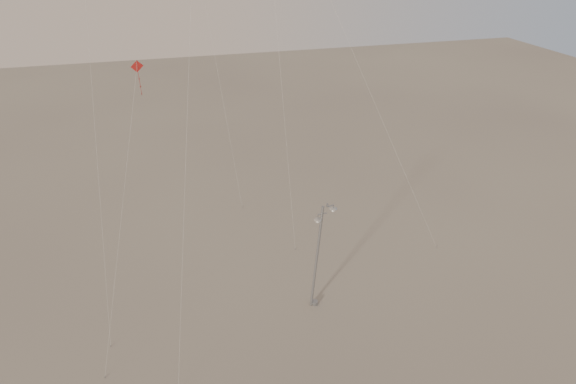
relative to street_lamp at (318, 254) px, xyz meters
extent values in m
plane|color=gray|center=(-3.34, -2.32, -4.48)|extent=(160.00, 160.00, 0.00)
cylinder|color=gray|center=(-0.13, -0.02, -4.33)|extent=(0.44, 0.44, 0.30)
cylinder|color=gray|center=(-0.13, -0.02, -0.35)|extent=(0.75, 0.18, 8.26)
cylinder|color=gray|center=(0.44, -0.02, 3.83)|extent=(0.14, 0.14, 0.18)
cylinder|color=gray|center=(0.68, 0.06, 3.68)|extent=(0.50, 0.23, 0.07)
cylinder|color=gray|center=(0.92, 0.14, 3.53)|extent=(0.06, 0.06, 0.30)
ellipsoid|color=#A8A8A4|center=(0.92, 0.14, 3.38)|extent=(0.52, 0.52, 0.18)
cylinder|color=gray|center=(0.14, -0.02, 3.23)|extent=(0.60, 0.08, 0.07)
cylinder|color=gray|center=(-0.16, -0.03, 3.03)|extent=(0.06, 0.06, 0.40)
ellipsoid|color=#A8A8A4|center=(-0.16, -0.03, 2.83)|extent=(0.52, 0.52, 0.18)
cylinder|color=beige|center=(-12.71, 7.83, 12.29)|extent=(2.71, 16.17, 33.45)
cylinder|color=gray|center=(-14.06, -0.24, -4.43)|extent=(0.06, 0.06, 0.10)
cylinder|color=beige|center=(-7.38, 3.19, 9.64)|extent=(5.28, 15.81, 28.15)
cylinder|color=gray|center=(0.25, 6.55, -4.43)|extent=(0.06, 0.06, 0.10)
cube|color=maroon|center=(-9.97, 6.48, 11.61)|extent=(0.78, 0.21, 0.78)
cylinder|color=maroon|center=(-9.98, 6.63, 10.50)|extent=(0.03, 0.24, 1.53)
cylinder|color=beige|center=(-12.10, 1.93, 3.59)|extent=(4.27, 9.12, 16.05)
cylinder|color=gray|center=(-14.22, -2.62, -4.43)|extent=(0.06, 0.06, 0.10)
cylinder|color=beige|center=(7.10, 7.77, 6.89)|extent=(9.69, 8.09, 22.66)
cylinder|color=gray|center=(11.94, 3.73, -4.43)|extent=(0.06, 0.06, 0.10)
cylinder|color=beige|center=(-4.35, 15.41, 10.60)|extent=(2.92, 2.11, 30.07)
cylinder|color=gray|center=(-2.90, 14.36, -4.43)|extent=(0.06, 0.06, 0.10)
camera|label=1|loc=(-8.16, -22.60, 18.72)|focal=28.00mm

